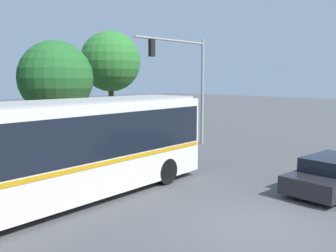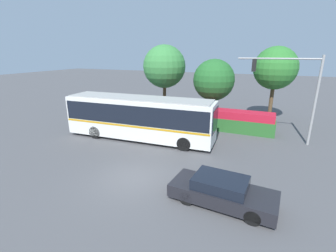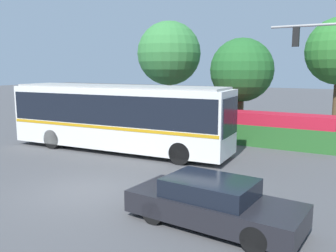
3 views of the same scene
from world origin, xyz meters
name	(u,v)px [view 1 (image 1 of 3)]	position (x,y,z in m)	size (l,w,h in m)	color
ground_plane	(255,225)	(0.00, 0.00, 0.00)	(140.00, 140.00, 0.00)	#4C4C4F
city_bus	(59,146)	(-2.78, 5.46, 1.89)	(11.78, 3.15, 3.32)	silver
sedan_foreground	(335,174)	(4.79, -0.42, 0.61)	(4.78, 2.20, 1.27)	black
traffic_light_pole	(188,74)	(7.90, 9.24, 4.30)	(5.59, 0.24, 6.41)	gray
flowering_hedge	(101,140)	(2.45, 10.42, 0.88)	(9.18, 1.55, 1.78)	#286028
street_tree_centre	(56,78)	(1.28, 12.64, 4.04)	(3.88, 3.88, 6.00)	brown
street_tree_right	(110,62)	(6.50, 14.75, 5.14)	(3.95, 3.95, 7.14)	brown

